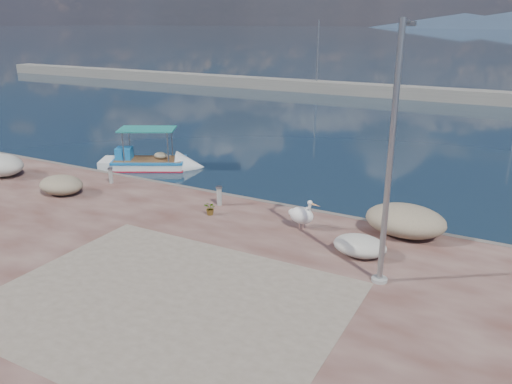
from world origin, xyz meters
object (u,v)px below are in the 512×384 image
Objects in this scene: boat_left at (149,165)px; pelican at (302,215)px; lamp_post at (390,168)px; bollard_near at (219,195)px.

pelican is at bearing -51.71° from boat_left.
pelican is 4.97m from lamp_post.
pelican is (10.87, -4.76, 0.84)m from boat_left.
boat_left is at bearing 153.48° from lamp_post.
lamp_post is at bearing -54.57° from boat_left.
lamp_post is (14.26, -7.12, 3.60)m from boat_left.
boat_left is at bearing 161.66° from pelican.
lamp_post reaches higher than pelican.
boat_left is 16.34m from lamp_post.
bollard_near is at bearing -58.26° from boat_left.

